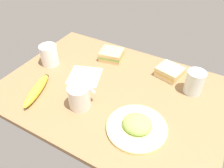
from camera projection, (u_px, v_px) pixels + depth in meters
The scene contains 9 objects.
tabletop at pixel (112, 91), 91.94cm from camera, with size 90.00×64.00×2.00cm, color #936D47.
plate_of_food at pixel (137, 126), 75.12cm from camera, with size 20.76×20.76×4.95cm.
coffee_mug_black at pixel (49, 55), 101.97cm from camera, with size 10.08×7.82×9.62cm.
coffee_mug_milky at pixel (79, 97), 81.35cm from camera, with size 8.33×10.34×9.07cm.
sandwich_main at pixel (112, 55), 107.04cm from camera, with size 11.83×11.03×4.40cm.
sandwich_side at pixel (170, 72), 96.72cm from camera, with size 11.84×11.10×4.40cm.
glass_of_milk at pixel (194, 83), 87.50cm from camera, with size 7.17×7.17×9.85cm.
banana at pixel (37, 90), 88.26cm from camera, with size 9.27×19.79×3.66cm.
paper_napkin at pixel (85, 76), 97.80cm from camera, with size 13.36×13.36×0.30cm, color white.
Camera 1 is at (33.42, -59.04, 63.12)cm, focal length 35.73 mm.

